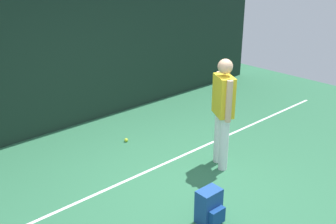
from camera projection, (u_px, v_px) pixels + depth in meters
The scene contains 6 objects.
ground_plane at pixel (187, 184), 5.63m from camera, with size 12.00×12.00×0.00m, color #2D6B47.
back_fence at pixel (72, 52), 7.17m from camera, with size 10.00×0.10×2.83m, color #192D23.
court_line at pixel (157, 167), 6.09m from camera, with size 9.00×0.05×0.00m, color white.
tennis_player at pixel (223, 107), 5.80m from camera, with size 0.39×0.47×1.70m.
backpack at pixel (210, 207), 4.77m from camera, with size 0.30×0.29×0.44m.
tennis_ball_near_player at pixel (126, 140), 6.90m from camera, with size 0.07×0.07×0.07m, color #CCE033.
Camera 1 is at (-3.46, -3.40, 3.06)m, focal length 41.95 mm.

